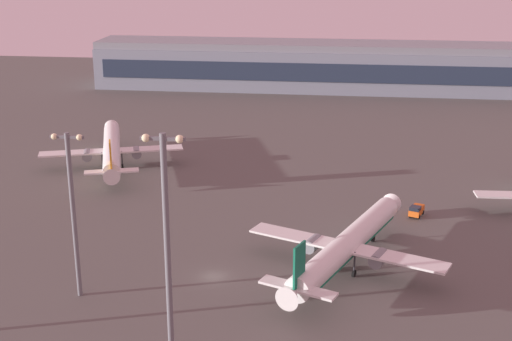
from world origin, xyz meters
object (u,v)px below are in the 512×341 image
Objects in this scene: airplane_taxiway_distant at (346,245)px; apron_light_east at (73,205)px; apron_light_west at (168,253)px; airplane_near_gate at (112,150)px; baggage_tractor at (416,210)px.

apron_light_east reaches higher than airplane_taxiway_distant.
airplane_taxiway_distant is at bearing 60.03° from apron_light_west.
airplane_near_gate is 63.74m from apron_light_east.
apron_light_east is at bearing -138.07° from airplane_taxiway_distant.
baggage_tractor is at bearing 84.07° from airplane_taxiway_distant.
airplane_near_gate is at bearing 103.67° from apron_light_east.
apron_light_west reaches higher than baggage_tractor.
apron_light_east is at bearing -94.35° from airplane_near_gate.
airplane_near_gate is 89.63m from apron_light_west.
apron_light_west is at bearing -47.56° from apron_light_east.
airplane_taxiway_distant is at bearing 19.42° from apron_light_east.
apron_light_west is at bearing 82.06° from baggage_tractor.
apron_light_west is (33.87, -81.91, 13.28)m from airplane_near_gate.
apron_light_east is 28.33m from apron_light_west.
airplane_taxiway_distant is 27.97m from baggage_tractor.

